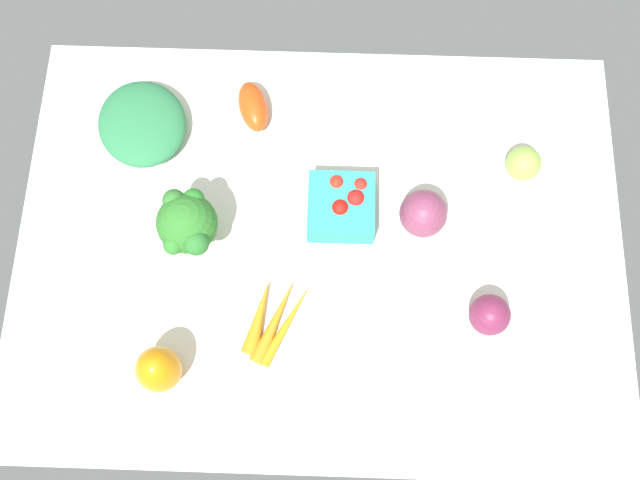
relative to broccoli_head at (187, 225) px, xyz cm
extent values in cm
cube|color=silver|center=(-21.51, -0.25, -9.24)|extent=(104.00, 76.00, 2.00)
cylinder|color=#A6C179|center=(-0.04, 0.13, -5.93)|extent=(3.94, 3.94, 4.61)
sphere|color=#2E7228|center=(-0.04, 0.13, 0.10)|extent=(9.94, 9.94, 9.94)
sphere|color=#2D792A|center=(1.67, -3.46, -0.53)|extent=(3.49, 3.49, 3.49)
sphere|color=#2D772A|center=(1.69, 3.71, 0.82)|extent=(3.24, 3.24, 3.24)
sphere|color=#2A702C|center=(-2.10, 3.53, 1.62)|extent=(4.12, 4.12, 4.12)
sphere|color=#2E6D2B|center=(1.97, -3.31, 2.15)|extent=(3.80, 3.80, 3.80)
sphere|color=#277927|center=(-1.03, -3.72, 1.83)|extent=(3.65, 3.65, 3.65)
sphere|color=#8CB348|center=(-56.46, -15.06, -5.17)|extent=(6.14, 6.14, 6.14)
sphere|color=#722546|center=(-49.36, 12.12, -4.85)|extent=(6.76, 6.76, 6.76)
ellipsoid|color=#D74513|center=(-8.71, -25.01, -5.73)|extent=(7.56, 10.93, 5.00)
cube|color=teal|center=(-24.93, -6.03, -5.56)|extent=(11.29, 11.29, 5.35)
sphere|color=red|center=(-27.30, -6.80, -3.48)|extent=(3.18, 3.18, 3.18)
sphere|color=red|center=(-24.71, -5.00, -3.38)|extent=(2.99, 2.99, 2.99)
sphere|color=red|center=(-28.09, -9.37, -3.68)|extent=(2.74, 2.74, 2.74)
sphere|color=red|center=(-24.00, -9.62, -3.33)|extent=(2.57, 2.57, 2.57)
ellipsoid|color=orange|center=(2.83, 22.84, -3.18)|extent=(7.20, 7.20, 10.11)
cone|color=orange|center=(-16.52, 14.16, -7.20)|extent=(8.93, 14.50, 2.06)
cone|color=orange|center=(-14.62, 13.69, -6.92)|extent=(7.91, 14.83, 2.62)
cone|color=orange|center=(-11.96, 13.03, -6.79)|extent=(5.39, 13.03, 2.89)
ellipsoid|color=#2B7647|center=(10.79, -20.84, -5.52)|extent=(21.10, 22.03, 5.43)
sphere|color=#7E3755|center=(-38.77, -4.81, -4.17)|extent=(8.13, 8.13, 8.13)
camera|label=1|loc=(-22.80, 40.00, 111.70)|focal=41.41mm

